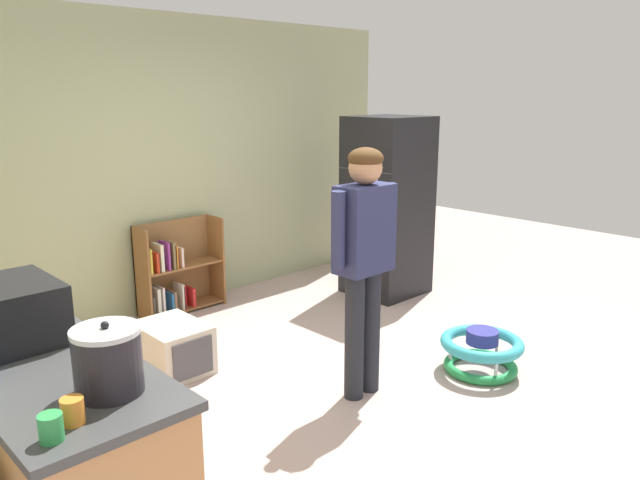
# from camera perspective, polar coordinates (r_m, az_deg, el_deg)

# --- Properties ---
(ground_plane) EXTENTS (12.00, 12.00, 0.00)m
(ground_plane) POSITION_cam_1_polar(r_m,az_deg,el_deg) (4.55, 3.61, -12.67)
(ground_plane) COLOR #B69E96
(ground_plane) RESTS_ON ground
(back_wall) EXTENTS (5.20, 0.06, 2.70)m
(back_wall) POSITION_cam_1_polar(r_m,az_deg,el_deg) (5.94, -13.03, 6.90)
(back_wall) COLOR #A2AB81
(back_wall) RESTS_ON ground
(kitchen_counter) EXTENTS (0.65, 2.19, 0.90)m
(kitchen_counter) POSITION_cam_1_polar(r_m,az_deg,el_deg) (3.38, -25.48, -15.41)
(kitchen_counter) COLOR tan
(kitchen_counter) RESTS_ON ground
(refrigerator) EXTENTS (0.73, 0.68, 1.78)m
(refrigerator) POSITION_cam_1_polar(r_m,az_deg,el_deg) (6.19, 6.27, 3.12)
(refrigerator) COLOR black
(refrigerator) RESTS_ON ground
(bookshelf) EXTENTS (0.80, 0.28, 0.85)m
(bookshelf) POSITION_cam_1_polar(r_m,az_deg,el_deg) (5.87, -13.38, -3.00)
(bookshelf) COLOR brown
(bookshelf) RESTS_ON ground
(standing_person) EXTENTS (0.57, 0.23, 1.68)m
(standing_person) POSITION_cam_1_polar(r_m,az_deg,el_deg) (3.98, 4.11, -0.87)
(standing_person) COLOR #20232B
(standing_person) RESTS_ON ground
(baby_walker) EXTENTS (0.60, 0.60, 0.32)m
(baby_walker) POSITION_cam_1_polar(r_m,az_deg,el_deg) (4.74, 14.76, -9.93)
(baby_walker) COLOR #24944B
(baby_walker) RESTS_ON ground
(pet_carrier) EXTENTS (0.42, 0.55, 0.36)m
(pet_carrier) POSITION_cam_1_polar(r_m,az_deg,el_deg) (4.71, -13.51, -9.69)
(pet_carrier) COLOR beige
(pet_carrier) RESTS_ON ground
(microwave) EXTENTS (0.37, 0.48, 0.28)m
(microwave) POSITION_cam_1_polar(r_m,az_deg,el_deg) (3.15, -26.53, -5.97)
(microwave) COLOR black
(microwave) RESTS_ON kitchen_counter
(crock_pot) EXTENTS (0.26, 0.26, 0.29)m
(crock_pot) POSITION_cam_1_polar(r_m,az_deg,el_deg) (2.49, -19.11, -10.53)
(crock_pot) COLOR black
(crock_pot) RESTS_ON kitchen_counter
(green_cup) EXTENTS (0.08, 0.08, 0.09)m
(green_cup) POSITION_cam_1_polar(r_m,az_deg,el_deg) (2.28, -23.73, -15.68)
(green_cup) COLOR green
(green_cup) RESTS_ON kitchen_counter
(red_cup) EXTENTS (0.08, 0.08, 0.09)m
(red_cup) POSITION_cam_1_polar(r_m,az_deg,el_deg) (3.73, -26.87, -4.55)
(red_cup) COLOR red
(red_cup) RESTS_ON kitchen_counter
(orange_cup) EXTENTS (0.08, 0.08, 0.09)m
(orange_cup) POSITION_cam_1_polar(r_m,az_deg,el_deg) (2.36, -22.01, -14.52)
(orange_cup) COLOR orange
(orange_cup) RESTS_ON kitchen_counter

